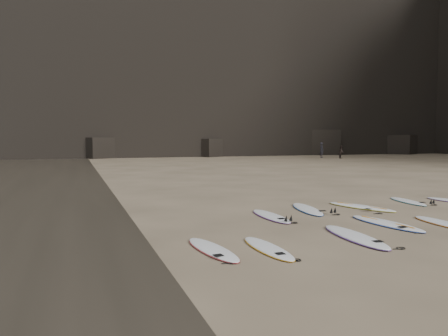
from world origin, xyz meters
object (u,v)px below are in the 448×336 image
at_px(surfboard_2, 386,223).
at_px(person_b, 342,152).
at_px(surfboard_8, 408,201).
at_px(surfboard_5, 271,216).
at_px(surfboard_6, 307,209).
at_px(surfboard_11, 212,249).
at_px(surfboard_7, 361,207).
at_px(surfboard_0, 268,248).
at_px(surfboard_1, 355,236).
at_px(surfboard_3, 444,223).
at_px(person_a, 322,150).

relative_size(surfboard_2, person_b, 1.75).
relative_size(surfboard_8, person_b, 1.50).
relative_size(surfboard_5, surfboard_6, 0.95).
distance_m(surfboard_11, person_b, 44.77).
bearing_deg(surfboard_2, surfboard_8, 36.23).
xyz_separation_m(surfboard_2, surfboard_6, (-0.87, 2.92, -0.00)).
relative_size(surfboard_2, surfboard_11, 1.15).
bearing_deg(surfboard_11, surfboard_2, 4.35).
bearing_deg(surfboard_7, surfboard_0, -162.33).
relative_size(surfboard_1, surfboard_6, 1.05).
distance_m(surfboard_5, surfboard_6, 1.91).
distance_m(surfboard_0, surfboard_7, 6.92).
distance_m(surfboard_3, surfboard_6, 4.25).
bearing_deg(surfboard_6, person_b, 66.10).
bearing_deg(surfboard_6, person_a, 69.55).
relative_size(surfboard_0, surfboard_1, 0.81).
height_order(surfboard_7, surfboard_11, surfboard_7).
bearing_deg(surfboard_7, surfboard_8, -6.60).
distance_m(surfboard_1, surfboard_7, 4.90).
height_order(surfboard_6, surfboard_7, surfboard_7).
bearing_deg(surfboard_3, person_a, 67.73).
height_order(surfboard_0, surfboard_3, surfboard_3).
bearing_deg(surfboard_5, surfboard_6, 25.45).
height_order(surfboard_7, surfboard_8, surfboard_7).
height_order(surfboard_1, surfboard_7, surfboard_1).
xyz_separation_m(surfboard_6, surfboard_11, (-4.69, -4.05, -0.01)).
bearing_deg(surfboard_3, surfboard_0, -166.93).
distance_m(surfboard_3, surfboard_7, 3.31).
height_order(surfboard_1, surfboard_8, surfboard_1).
distance_m(surfboard_5, person_b, 40.39).
xyz_separation_m(surfboard_2, surfboard_11, (-5.56, -1.13, -0.01)).
bearing_deg(surfboard_7, surfboard_6, 155.33).
xyz_separation_m(surfboard_3, surfboard_8, (2.15, 3.86, -0.00)).
xyz_separation_m(surfboard_1, surfboard_2, (1.86, 1.12, -0.00)).
bearing_deg(surfboard_0, surfboard_2, 17.08).
relative_size(surfboard_11, person_b, 1.52).
height_order(surfboard_11, person_a, person_a).
relative_size(surfboard_6, surfboard_8, 1.15).
bearing_deg(person_a, surfboard_3, 156.12).
bearing_deg(person_a, surfboard_0, 149.93).
height_order(surfboard_8, surfboard_11, surfboard_11).
xyz_separation_m(surfboard_1, surfboard_11, (-3.70, -0.00, -0.01)).
bearing_deg(surfboard_5, surfboard_8, 11.53).
bearing_deg(surfboard_2, person_a, 55.42).
bearing_deg(surfboard_2, surfboard_3, -24.84).
height_order(surfboard_0, surfboard_2, surfboard_2).
bearing_deg(surfboard_7, surfboard_5, 169.71).
xyz_separation_m(surfboard_3, surfboard_6, (-2.44, 3.48, 0.00)).
relative_size(person_a, person_b, 1.23).
bearing_deg(surfboard_2, surfboard_6, 101.27).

